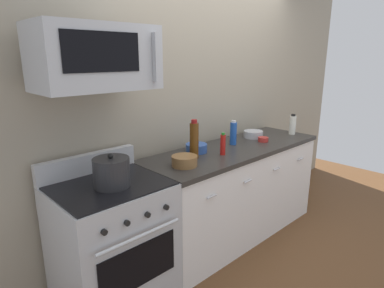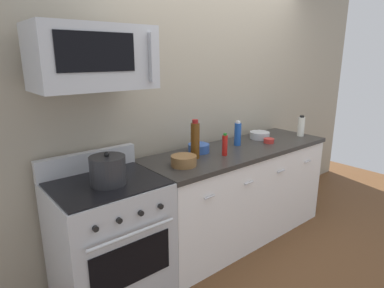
{
  "view_description": "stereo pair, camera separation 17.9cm",
  "coord_description": "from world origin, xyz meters",
  "px_view_note": "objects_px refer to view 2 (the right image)",
  "views": [
    {
      "loc": [
        -2.36,
        -1.87,
        1.76
      ],
      "look_at": [
        -0.63,
        -0.05,
        1.08
      ],
      "focal_mm": 30.33,
      "sensor_mm": 36.0,
      "label": 1
    },
    {
      "loc": [
        -2.23,
        -1.99,
        1.76
      ],
      "look_at": [
        -0.63,
        -0.05,
        1.08
      ],
      "focal_mm": 30.33,
      "sensor_mm": 36.0,
      "label": 2
    }
  ],
  "objects_px": {
    "bottle_soda_blue": "(238,134)",
    "bowl_wooden_salad": "(184,160)",
    "stockpot": "(108,170)",
    "microwave": "(93,58)",
    "bottle_vinegar_white": "(301,126)",
    "bowl_blue_mixing": "(199,148)",
    "bowl_red_small": "(269,141)",
    "range_oven": "(110,240)",
    "bowl_steel_prep": "(260,135)",
    "bottle_wine_amber": "(195,140)",
    "bottle_hot_sauce_red": "(225,145)"
  },
  "relations": [
    {
      "from": "bottle_vinegar_white",
      "to": "bowl_blue_mixing",
      "type": "distance_m",
      "value": 1.28
    },
    {
      "from": "range_oven",
      "to": "bowl_red_small",
      "type": "relative_size",
      "value": 10.36
    },
    {
      "from": "stockpot",
      "to": "microwave",
      "type": "bearing_deg",
      "value": 89.87
    },
    {
      "from": "bowl_wooden_salad",
      "to": "stockpot",
      "type": "distance_m",
      "value": 0.63
    },
    {
      "from": "range_oven",
      "to": "bowl_steel_prep",
      "type": "bearing_deg",
      "value": 3.37
    },
    {
      "from": "bottle_vinegar_white",
      "to": "stockpot",
      "type": "distance_m",
      "value": 2.22
    },
    {
      "from": "microwave",
      "to": "bottle_vinegar_white",
      "type": "bearing_deg",
      "value": -3.76
    },
    {
      "from": "microwave",
      "to": "bowl_wooden_salad",
      "type": "distance_m",
      "value": 1.01
    },
    {
      "from": "bottle_vinegar_white",
      "to": "bowl_red_small",
      "type": "xyz_separation_m",
      "value": [
        -0.51,
        0.03,
        -0.08
      ]
    },
    {
      "from": "microwave",
      "to": "bottle_soda_blue",
      "type": "height_order",
      "value": "microwave"
    },
    {
      "from": "bowl_red_small",
      "to": "bowl_blue_mixing",
      "type": "bearing_deg",
      "value": 164.95
    },
    {
      "from": "bottle_soda_blue",
      "to": "bottle_hot_sauce_red",
      "type": "bearing_deg",
      "value": -154.86
    },
    {
      "from": "microwave",
      "to": "bowl_steel_prep",
      "type": "xyz_separation_m",
      "value": [
        1.78,
        0.06,
        -0.79
      ]
    },
    {
      "from": "microwave",
      "to": "bowl_steel_prep",
      "type": "bearing_deg",
      "value": 1.93
    },
    {
      "from": "range_oven",
      "to": "bowl_wooden_salad",
      "type": "height_order",
      "value": "range_oven"
    },
    {
      "from": "range_oven",
      "to": "bottle_hot_sauce_red",
      "type": "bearing_deg",
      "value": -4.4
    },
    {
      "from": "range_oven",
      "to": "bowl_steel_prep",
      "type": "height_order",
      "value": "range_oven"
    },
    {
      "from": "range_oven",
      "to": "bottle_hot_sauce_red",
      "type": "height_order",
      "value": "bottle_hot_sauce_red"
    },
    {
      "from": "bottle_vinegar_white",
      "to": "bowl_wooden_salad",
      "type": "bearing_deg",
      "value": 179.06
    },
    {
      "from": "range_oven",
      "to": "bottle_wine_amber",
      "type": "bearing_deg",
      "value": 1.3
    },
    {
      "from": "bottle_wine_amber",
      "to": "bowl_blue_mixing",
      "type": "height_order",
      "value": "bottle_wine_amber"
    },
    {
      "from": "microwave",
      "to": "bottle_soda_blue",
      "type": "distance_m",
      "value": 1.58
    },
    {
      "from": "bottle_vinegar_white",
      "to": "range_oven",
      "type": "bearing_deg",
      "value": 177.39
    },
    {
      "from": "microwave",
      "to": "bottle_hot_sauce_red",
      "type": "relative_size",
      "value": 3.79
    },
    {
      "from": "bottle_soda_blue",
      "to": "bowl_wooden_salad",
      "type": "distance_m",
      "value": 0.8
    },
    {
      "from": "bottle_wine_amber",
      "to": "bowl_steel_prep",
      "type": "bearing_deg",
      "value": 5.14
    },
    {
      "from": "microwave",
      "to": "bowl_steel_prep",
      "type": "relative_size",
      "value": 3.66
    },
    {
      "from": "bowl_steel_prep",
      "to": "bottle_soda_blue",
      "type": "bearing_deg",
      "value": -175.14
    },
    {
      "from": "range_oven",
      "to": "bowl_steel_prep",
      "type": "relative_size",
      "value": 5.26
    },
    {
      "from": "bottle_vinegar_white",
      "to": "stockpot",
      "type": "relative_size",
      "value": 0.94
    },
    {
      "from": "bottle_wine_amber",
      "to": "stockpot",
      "type": "distance_m",
      "value": 0.83
    },
    {
      "from": "bowl_wooden_salad",
      "to": "bowl_steel_prep",
      "type": "xyz_separation_m",
      "value": [
        1.16,
        0.18,
        -0.01
      ]
    },
    {
      "from": "bottle_soda_blue",
      "to": "bottle_wine_amber",
      "type": "distance_m",
      "value": 0.59
    },
    {
      "from": "microwave",
      "to": "bowl_wooden_salad",
      "type": "height_order",
      "value": "microwave"
    },
    {
      "from": "microwave",
      "to": "bowl_blue_mixing",
      "type": "relative_size",
      "value": 3.86
    },
    {
      "from": "microwave",
      "to": "bowl_wooden_salad",
      "type": "relative_size",
      "value": 3.64
    },
    {
      "from": "range_oven",
      "to": "bowl_wooden_salad",
      "type": "distance_m",
      "value": 0.8
    },
    {
      "from": "bottle_hot_sauce_red",
      "to": "stockpot",
      "type": "relative_size",
      "value": 0.82
    },
    {
      "from": "bowl_steel_prep",
      "to": "microwave",
      "type": "bearing_deg",
      "value": -178.07
    },
    {
      "from": "bowl_wooden_salad",
      "to": "stockpot",
      "type": "bearing_deg",
      "value": 178.02
    },
    {
      "from": "microwave",
      "to": "bowl_blue_mixing",
      "type": "height_order",
      "value": "microwave"
    },
    {
      "from": "bottle_vinegar_white",
      "to": "bowl_wooden_salad",
      "type": "relative_size",
      "value": 1.1
    },
    {
      "from": "microwave",
      "to": "range_oven",
      "type": "bearing_deg",
      "value": -90.29
    },
    {
      "from": "bottle_soda_blue",
      "to": "bottle_hot_sauce_red",
      "type": "height_order",
      "value": "bottle_soda_blue"
    },
    {
      "from": "bowl_blue_mixing",
      "to": "bottle_hot_sauce_red",
      "type": "bearing_deg",
      "value": -62.89
    },
    {
      "from": "bottle_vinegar_white",
      "to": "bottle_soda_blue",
      "type": "bearing_deg",
      "value": 167.89
    },
    {
      "from": "bottle_soda_blue",
      "to": "bowl_steel_prep",
      "type": "relative_size",
      "value": 1.18
    },
    {
      "from": "microwave",
      "to": "bottle_wine_amber",
      "type": "bearing_deg",
      "value": -1.8
    },
    {
      "from": "stockpot",
      "to": "bowl_steel_prep",
      "type": "bearing_deg",
      "value": 5.07
    },
    {
      "from": "microwave",
      "to": "bottle_hot_sauce_red",
      "type": "xyz_separation_m",
      "value": [
        1.08,
        -0.13,
        -0.74
      ]
    }
  ]
}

